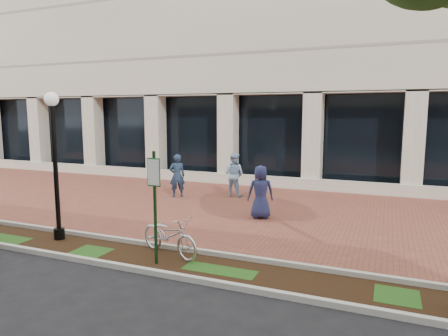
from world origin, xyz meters
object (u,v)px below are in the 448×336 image
at_px(lamppost, 55,157).
at_px(pedestrian_left, 177,176).
at_px(pedestrian_mid, 234,174).
at_px(locked_bicycle, 169,235).
at_px(pedestrian_right, 261,192).
at_px(parking_sign, 154,194).

xyz_separation_m(lamppost, pedestrian_left, (0.28, 5.92, -1.33)).
bearing_deg(lamppost, pedestrian_mid, 71.78).
bearing_deg(lamppost, locked_bicycle, 1.54).
relative_size(lamppost, pedestrian_right, 2.27).
bearing_deg(pedestrian_mid, parking_sign, 104.11).
xyz_separation_m(lamppost, pedestrian_right, (4.30, 4.10, -1.34)).
relative_size(pedestrian_left, pedestrian_right, 1.01).
relative_size(lamppost, locked_bicycle, 2.09).
bearing_deg(pedestrian_right, pedestrian_left, -49.47).
relative_size(parking_sign, pedestrian_left, 1.46).
bearing_deg(locked_bicycle, pedestrian_right, 5.45).
distance_m(lamppost, locked_bicycle, 3.72).
distance_m(lamppost, pedestrian_right, 6.09).
height_order(pedestrian_mid, pedestrian_right, pedestrian_mid).
xyz_separation_m(parking_sign, lamppost, (-3.33, 0.54, 0.59)).
bearing_deg(lamppost, parking_sign, -9.26).
height_order(parking_sign, pedestrian_right, parking_sign).
height_order(parking_sign, locked_bicycle, parking_sign).
height_order(lamppost, pedestrian_left, lamppost).
height_order(parking_sign, pedestrian_left, parking_sign).
height_order(pedestrian_left, pedestrian_right, pedestrian_left).
xyz_separation_m(parking_sign, pedestrian_right, (0.97, 4.64, -0.75)).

